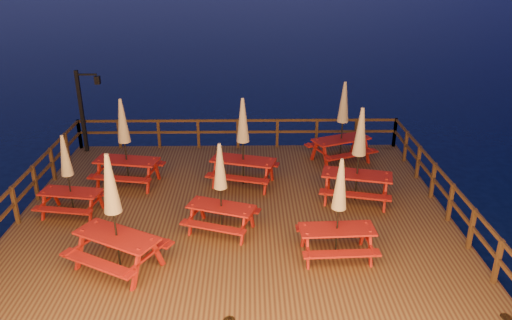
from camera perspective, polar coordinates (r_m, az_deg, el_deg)
The scene contains 13 objects.
ground at distance 14.51m, azimuth -2.40°, elevation -7.04°, with size 500.00×500.00×0.00m, color black.
deck at distance 14.42m, azimuth -2.42°, elevation -6.35°, with size 12.00×10.00×0.40m, color #492917.
deck_piles at distance 14.67m, azimuth -2.38°, elevation -8.05°, with size 11.44×9.44×1.40m.
railing at distance 15.59m, azimuth -2.32°, elevation -0.04°, with size 11.80×9.75×1.10m.
lamp_post at distance 18.77m, azimuth -18.95°, elevation 6.09°, with size 0.85×0.18×3.00m.
picnic_table_0 at distance 17.19m, azimuth 9.87°, elevation 4.39°, with size 2.46×2.28×2.84m.
picnic_table_1 at distance 15.73m, azimuth -14.79°, elevation 2.09°, with size 2.20×1.93×2.78m.
picnic_table_2 at distance 12.70m, azimuth -4.07°, elevation -3.11°, with size 2.10×1.91×2.47m.
picnic_table_3 at distance 11.78m, azimuth 9.43°, elevation -5.38°, with size 1.85×1.54×2.55m.
picnic_table_4 at distance 15.22m, azimuth -1.49°, elevation 2.21°, with size 2.33×2.09×2.81m.
picnic_table_5 at distance 14.45m, azimuth -20.71°, elevation -1.54°, with size 1.85×1.61×2.35m.
picnic_table_6 at distance 14.48m, azimuth 11.68°, elevation 0.69°, with size 2.33×2.07×2.85m.
picnic_table_7 at distance 11.59m, azimuth -15.99°, elevation -5.61°, with size 2.54×2.40×2.86m.
Camera 1 is at (0.42, -12.56, 7.26)m, focal length 35.00 mm.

